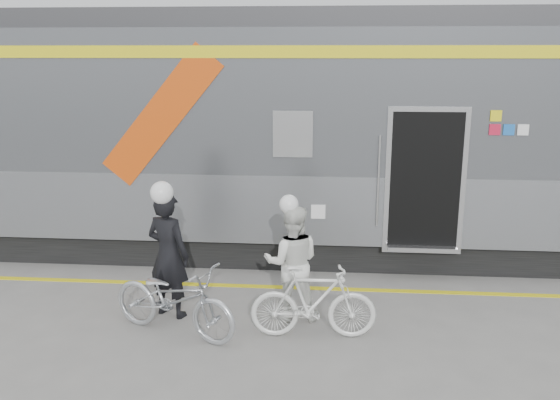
# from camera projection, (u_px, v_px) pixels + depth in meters

# --- Properties ---
(ground) EXTENTS (90.00, 90.00, 0.00)m
(ground) POSITION_uv_depth(u_px,v_px,m) (280.00, 360.00, 6.84)
(ground) COLOR slate
(ground) RESTS_ON ground
(train) EXTENTS (24.00, 3.17, 4.10)m
(train) POSITION_uv_depth(u_px,v_px,m) (287.00, 133.00, 10.40)
(train) COLOR black
(train) RESTS_ON ground
(safety_strip) EXTENTS (24.00, 0.12, 0.01)m
(safety_strip) POSITION_uv_depth(u_px,v_px,m) (292.00, 287.00, 8.91)
(safety_strip) COLOR yellow
(safety_strip) RESTS_ON ground
(man) EXTENTS (0.73, 0.61, 1.70)m
(man) POSITION_uv_depth(u_px,v_px,m) (168.00, 255.00, 7.81)
(man) COLOR black
(man) RESTS_ON ground
(bicycle_left) EXTENTS (1.89, 1.25, 0.94)m
(bicycle_left) POSITION_uv_depth(u_px,v_px,m) (174.00, 299.00, 7.35)
(bicycle_left) COLOR #B6BABE
(bicycle_left) RESTS_ON ground
(woman) EXTENTS (0.78, 0.62, 1.54)m
(woman) POSITION_uv_depth(u_px,v_px,m) (292.00, 263.00, 7.75)
(woman) COLOR white
(woman) RESTS_ON ground
(bicycle_right) EXTENTS (1.58, 0.51, 0.94)m
(bicycle_right) POSITION_uv_depth(u_px,v_px,m) (313.00, 302.00, 7.27)
(bicycle_right) COLOR silver
(bicycle_right) RESTS_ON ground
(helmet_man) EXTENTS (0.29, 0.29, 0.29)m
(helmet_man) POSITION_uv_depth(u_px,v_px,m) (165.00, 181.00, 7.56)
(helmet_man) COLOR white
(helmet_man) RESTS_ON man
(helmet_woman) EXTENTS (0.25, 0.25, 0.25)m
(helmet_woman) POSITION_uv_depth(u_px,v_px,m) (292.00, 196.00, 7.53)
(helmet_woman) COLOR white
(helmet_woman) RESTS_ON woman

